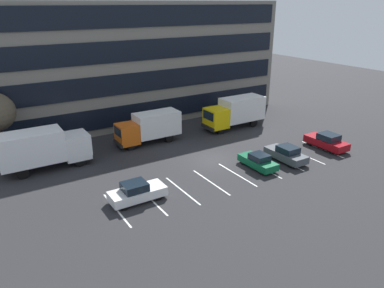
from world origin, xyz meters
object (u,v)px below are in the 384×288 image
Objects in this scene: box_truck_white at (43,148)px; box_truck_orange at (149,127)px; sedan_maroon at (327,141)px; sedan_charcoal at (286,154)px; box_truck_yellow at (235,111)px; sedan_forest at (258,161)px; sedan_white at (137,192)px.

box_truck_white is 11.05m from box_truck_orange.
box_truck_orange reaches higher than sedan_maroon.
sedan_maroon is 1.05× the size of sedan_charcoal.
box_truck_yellow is at bearing 109.90° from sedan_maroon.
sedan_charcoal is at bearing -178.75° from sedan_maroon.
sedan_maroon is at bearing -0.58° from sedan_forest.
sedan_white reaches higher than sedan_charcoal.
sedan_charcoal is at bearing -51.86° from box_truck_orange.
box_truck_yellow is at bearing 30.04° from sedan_white.
box_truck_orange is 1.62× the size of sedan_white.
sedan_white is 1.11× the size of sedan_forest.
box_truck_yellow is 1.10× the size of box_truck_orange.
sedan_white is at bearing -64.28° from box_truck_white.
box_truck_orange is 14.44m from sedan_charcoal.
sedan_maroon is (3.79, -10.48, -1.26)m from box_truck_yellow.
sedan_forest is at bearing 176.17° from sedan_charcoal.
box_truck_white is at bearing -174.75° from box_truck_orange.
sedan_white is at bearing -120.41° from box_truck_orange.
sedan_maroon reaches higher than sedan_forest.
box_truck_white is 1.77× the size of sedan_maroon.
box_truck_white reaches higher than sedan_maroon.
sedan_charcoal is (8.89, -11.32, -1.11)m from box_truck_orange.
box_truck_yellow reaches higher than sedan_charcoal.
box_truck_orange is at bearing 128.14° from sedan_charcoal.
sedan_charcoal is 3.35m from sedan_forest.
sedan_maroon reaches higher than sedan_white.
box_truck_white is 22.45m from sedan_charcoal.
box_truck_yellow is 20.10m from sedan_white.
sedan_white is at bearing 178.82° from sedan_maroon.
sedan_forest is at bearing -31.35° from box_truck_white.
sedan_white is at bearing -149.96° from box_truck_yellow.
box_truck_yellow is at bearing 62.08° from sedan_forest.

